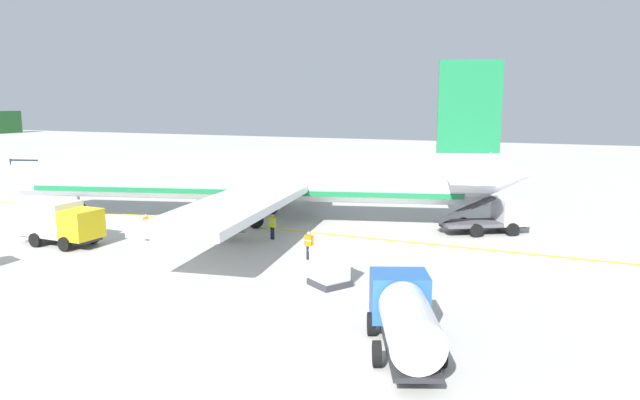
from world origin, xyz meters
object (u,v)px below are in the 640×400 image
service_truck_catering (58,221)px  service_truck_baggage (497,216)px  crew_loader_right (309,243)px  crew_marshaller (146,225)px  airliner_foreground (252,177)px  service_truck_fuel (406,316)px  crew_loader_left (272,225)px  cargo_container_mid (330,266)px

service_truck_catering → service_truck_baggage: bearing=-59.9°
service_truck_baggage → service_truck_catering: service_truck_catering is taller
service_truck_catering → crew_loader_right: bearing=-79.1°
service_truck_catering → crew_marshaller: size_ratio=3.30×
crew_marshaller → airliner_foreground: bearing=-20.5°
service_truck_fuel → service_truck_catering: (6.69, 24.40, 0.15)m
crew_loader_left → crew_loader_right: 5.54m
airliner_foreground → service_truck_catering: bearing=146.8°
service_truck_baggage → crew_marshaller: (-11.49, 20.80, -0.16)m
service_truck_fuel → crew_loader_right: (9.79, 8.30, -0.42)m
cargo_container_mid → crew_marshaller: (3.83, 14.61, 0.05)m
service_truck_baggage → cargo_container_mid: (-15.32, 6.18, -0.21)m
crew_loader_left → crew_loader_right: bearing=-129.5°
service_truck_baggage → service_truck_catering: (-14.61, 25.16, 0.36)m
crew_marshaller → crew_loader_right: 11.74m
service_truck_baggage → service_truck_catering: 29.09m
service_truck_fuel → crew_loader_left: 18.31m
service_truck_fuel → service_truck_baggage: (21.30, -0.75, -0.21)m
service_truck_fuel → service_truck_baggage: size_ratio=1.01×
airliner_foreground → crew_marshaller: airliner_foreground is taller
service_truck_baggage → crew_marshaller: 23.76m
crew_marshaller → crew_loader_left: crew_marshaller is taller
crew_loader_left → crew_loader_right: size_ratio=1.02×
airliner_foreground → service_truck_baggage: (3.17, -17.68, -2.20)m
service_truck_fuel → cargo_container_mid: bearing=42.2°
service_truck_catering → airliner_foreground: bearing=-33.2°
crew_loader_left → crew_marshaller: bearing=115.1°
crew_marshaller → crew_loader_left: bearing=-64.9°
airliner_foreground → service_truck_baggage: 18.10m
airliner_foreground → service_truck_catering: airliner_foreground is taller
service_truck_baggage → cargo_container_mid: size_ratio=2.69×
service_truck_baggage → crew_loader_right: size_ratio=3.68×
service_truck_catering → crew_loader_left: bearing=-60.8°
airliner_foreground → service_truck_fuel: size_ratio=6.63×
service_truck_catering → cargo_container_mid: service_truck_catering is taller
service_truck_catering → crew_loader_left: 13.56m
airliner_foreground → service_truck_fuel: 24.89m
airliner_foreground → crew_loader_right: size_ratio=24.70×
service_truck_catering → cargo_container_mid: (-0.71, -18.97, -0.57)m
service_truck_fuel → crew_marshaller: service_truck_fuel is taller
cargo_container_mid → service_truck_fuel: bearing=-137.8°
service_truck_fuel → service_truck_catering: size_ratio=1.08×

